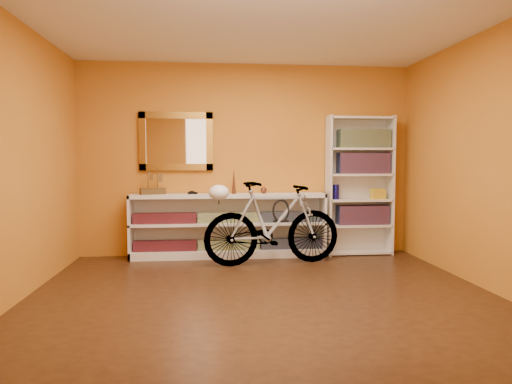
{
  "coord_description": "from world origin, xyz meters",
  "views": [
    {
      "loc": [
        -0.5,
        -4.29,
        1.3
      ],
      "look_at": [
        0.0,
        0.7,
        0.95
      ],
      "focal_mm": 32.23,
      "sensor_mm": 36.0,
      "label": 1
    }
  ],
  "objects": [
    {
      "name": "floor",
      "position": [
        0.0,
        0.0,
        -0.01
      ],
      "size": [
        4.5,
        4.0,
        0.01
      ],
      "primitive_type": "cube",
      "color": "black",
      "rests_on": "ground"
    },
    {
      "name": "ceiling",
      "position": [
        0.0,
        0.0,
        2.6
      ],
      "size": [
        4.5,
        4.0,
        0.01
      ],
      "primitive_type": "cube",
      "color": "silver",
      "rests_on": "ground"
    },
    {
      "name": "back_wall",
      "position": [
        0.0,
        2.0,
        1.3
      ],
      "size": [
        4.5,
        0.01,
        2.6
      ],
      "primitive_type": "cube",
      "color": "#B86B1B",
      "rests_on": "ground"
    },
    {
      "name": "left_wall",
      "position": [
        -2.25,
        0.0,
        1.3
      ],
      "size": [
        0.01,
        4.0,
        2.6
      ],
      "primitive_type": "cube",
      "color": "#B86B1B",
      "rests_on": "ground"
    },
    {
      "name": "right_wall",
      "position": [
        2.25,
        0.0,
        1.3
      ],
      "size": [
        0.01,
        4.0,
        2.6
      ],
      "primitive_type": "cube",
      "color": "#B86B1B",
      "rests_on": "ground"
    },
    {
      "name": "gilt_mirror",
      "position": [
        -0.95,
        1.97,
        1.55
      ],
      "size": [
        0.98,
        0.06,
        0.78
      ],
      "primitive_type": "cube",
      "color": "brown",
      "rests_on": "back_wall"
    },
    {
      "name": "wall_socket",
      "position": [
        0.9,
        1.99,
        0.25
      ],
      "size": [
        0.09,
        0.02,
        0.09
      ],
      "primitive_type": "cube",
      "color": "silver",
      "rests_on": "back_wall"
    },
    {
      "name": "console_unit",
      "position": [
        -0.26,
        1.81,
        0.42
      ],
      "size": [
        2.6,
        0.35,
        0.85
      ],
      "primitive_type": null,
      "color": "silver",
      "rests_on": "floor"
    },
    {
      "name": "cd_row_lower",
      "position": [
        -0.26,
        1.79,
        0.17
      ],
      "size": [
        2.5,
        0.13,
        0.14
      ],
      "primitive_type": "cube",
      "color": "black",
      "rests_on": "console_unit"
    },
    {
      "name": "cd_row_upper",
      "position": [
        -0.26,
        1.79,
        0.54
      ],
      "size": [
        2.5,
        0.13,
        0.14
      ],
      "primitive_type": "cube",
      "color": "navy",
      "rests_on": "console_unit"
    },
    {
      "name": "model_ship",
      "position": [
        -1.25,
        1.81,
        1.04
      ],
      "size": [
        0.35,
        0.23,
        0.39
      ],
      "primitive_type": null,
      "rotation": [
        0.0,
        0.0,
        0.36
      ],
      "color": "#3E2A11",
      "rests_on": "console_unit"
    },
    {
      "name": "toy_car",
      "position": [
        -0.73,
        1.81,
        0.85
      ],
      "size": [
        0.0,
        0.0,
        0.0
      ],
      "primitive_type": "imported",
      "rotation": [
        0.0,
        0.0,
        1.73
      ],
      "color": "black",
      "rests_on": "console_unit"
    },
    {
      "name": "bronze_ornament",
      "position": [
        -0.19,
        1.81,
        1.02
      ],
      "size": [
        0.06,
        0.06,
        0.34
      ],
      "primitive_type": "cone",
      "color": "#562D1D",
      "rests_on": "console_unit"
    },
    {
      "name": "decorative_orb",
      "position": [
        0.21,
        1.81,
        0.89
      ],
      "size": [
        0.09,
        0.09,
        0.09
      ],
      "primitive_type": "sphere",
      "color": "#562D1D",
      "rests_on": "console_unit"
    },
    {
      "name": "bookcase",
      "position": [
        1.54,
        1.84,
        0.95
      ],
      "size": [
        0.9,
        0.3,
        1.9
      ],
      "primitive_type": null,
      "color": "silver",
      "rests_on": "floor"
    },
    {
      "name": "book_row_a",
      "position": [
        1.59,
        1.84,
        0.55
      ],
      "size": [
        0.7,
        0.22,
        0.26
      ],
      "primitive_type": "cube",
      "color": "maroon",
      "rests_on": "bookcase"
    },
    {
      "name": "book_row_b",
      "position": [
        1.59,
        1.84,
        1.25
      ],
      "size": [
        0.7,
        0.22,
        0.28
      ],
      "primitive_type": "cube",
      "color": "maroon",
      "rests_on": "bookcase"
    },
    {
      "name": "book_row_c",
      "position": [
        1.59,
        1.84,
        1.59
      ],
      "size": [
        0.7,
        0.22,
        0.25
      ],
      "primitive_type": "cube",
      "color": "navy",
      "rests_on": "bookcase"
    },
    {
      "name": "travel_mug",
      "position": [
        1.21,
        1.82,
        0.87
      ],
      "size": [
        0.09,
        0.09,
        0.2
      ],
      "primitive_type": "cylinder",
      "color": "#16148D",
      "rests_on": "bookcase"
    },
    {
      "name": "red_tin",
      "position": [
        1.34,
        1.87,
        1.56
      ],
      "size": [
        0.19,
        0.19,
        0.2
      ],
      "primitive_type": "cube",
      "rotation": [
        0.0,
        0.0,
        -0.27
      ],
      "color": "maroon",
      "rests_on": "bookcase"
    },
    {
      "name": "yellow_bag",
      "position": [
        1.79,
        1.8,
        0.84
      ],
      "size": [
        0.2,
        0.15,
        0.14
      ],
      "primitive_type": "cube",
      "rotation": [
        0.0,
        0.0,
        0.15
      ],
      "color": "gold",
      "rests_on": "bookcase"
    },
    {
      "name": "bicycle",
      "position": [
        0.27,
        1.3,
        0.52
      ],
      "size": [
        0.69,
        1.81,
        1.04
      ],
      "primitive_type": "imported",
      "rotation": [
        0.0,
        0.0,
        1.71
      ],
      "color": "silver",
      "rests_on": "floor"
    },
    {
      "name": "helmet",
      "position": [
        -0.4,
        1.21,
        0.91
      ],
      "size": [
        0.25,
        0.23,
        0.19
      ],
      "primitive_type": "ellipsoid",
      "color": "white",
      "rests_on": "bicycle"
    },
    {
      "name": "u_lock",
      "position": [
        0.37,
        1.32,
        0.67
      ],
      "size": [
        0.21,
        0.02,
        0.21
      ],
      "primitive_type": "torus",
      "rotation": [
        1.57,
        0.0,
        0.0
      ],
      "color": "black",
      "rests_on": "bicycle"
    }
  ]
}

